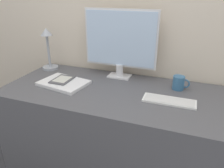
% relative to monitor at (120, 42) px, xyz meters
% --- Properties ---
extents(wall_back, '(3.60, 0.05, 2.40)m').
position_rel_monitor_xyz_m(wall_back, '(0.08, 0.13, 0.22)').
color(wall_back, beige).
rests_on(wall_back, ground_plane).
extents(desk, '(1.59, 0.68, 0.70)m').
position_rel_monitor_xyz_m(desk, '(0.08, -0.25, -0.62)').
color(desk, '#4C4C51').
rests_on(desk, ground_plane).
extents(monitor, '(0.55, 0.11, 0.50)m').
position_rel_monitor_xyz_m(monitor, '(0.00, 0.00, 0.00)').
color(monitor, silver).
rests_on(monitor, desk).
extents(keyboard, '(0.32, 0.11, 0.01)m').
position_rel_monitor_xyz_m(keyboard, '(0.41, -0.29, -0.27)').
color(keyboard, silver).
rests_on(keyboard, desk).
extents(laptop, '(0.36, 0.28, 0.02)m').
position_rel_monitor_xyz_m(laptop, '(-0.33, -0.28, -0.26)').
color(laptop, silver).
rests_on(laptop, desk).
extents(ereader, '(0.13, 0.17, 0.01)m').
position_rel_monitor_xyz_m(ereader, '(-0.35, -0.26, -0.25)').
color(ereader, '#4C4C51').
rests_on(ereader, laptop).
extents(desk_lamp, '(0.13, 0.13, 0.34)m').
position_rel_monitor_xyz_m(desk_lamp, '(-0.61, -0.03, -0.08)').
color(desk_lamp, '#999EA8').
rests_on(desk_lamp, desk).
extents(coffee_mug, '(0.11, 0.08, 0.09)m').
position_rel_monitor_xyz_m(coffee_mug, '(0.45, -0.08, -0.23)').
color(coffee_mug, '#336089').
rests_on(coffee_mug, desk).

